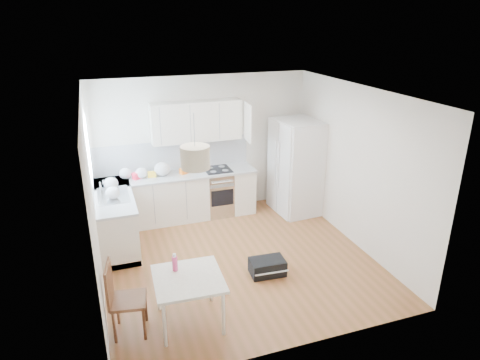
% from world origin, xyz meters
% --- Properties ---
extents(floor, '(4.20, 4.20, 0.00)m').
position_xyz_m(floor, '(0.00, 0.00, 0.00)').
color(floor, brown).
rests_on(floor, ground).
extents(ceiling, '(4.20, 4.20, 0.00)m').
position_xyz_m(ceiling, '(0.00, 0.00, 2.70)').
color(ceiling, white).
rests_on(ceiling, wall_back).
extents(wall_back, '(4.20, 0.00, 4.20)m').
position_xyz_m(wall_back, '(0.00, 2.10, 1.35)').
color(wall_back, silver).
rests_on(wall_back, floor).
extents(wall_left, '(0.00, 4.20, 4.20)m').
position_xyz_m(wall_left, '(-2.10, 0.00, 1.35)').
color(wall_left, silver).
rests_on(wall_left, floor).
extents(wall_right, '(0.00, 4.20, 4.20)m').
position_xyz_m(wall_right, '(2.10, 0.00, 1.35)').
color(wall_right, silver).
rests_on(wall_right, floor).
extents(window_glassblock, '(0.02, 1.00, 1.00)m').
position_xyz_m(window_glassblock, '(-2.09, 1.15, 1.75)').
color(window_glassblock, '#BFE0F9').
rests_on(window_glassblock, wall_left).
extents(cabinets_back, '(3.00, 0.60, 0.88)m').
position_xyz_m(cabinets_back, '(-0.60, 1.80, 0.44)').
color(cabinets_back, white).
rests_on(cabinets_back, floor).
extents(cabinets_left, '(0.60, 1.80, 0.88)m').
position_xyz_m(cabinets_left, '(-1.80, 1.20, 0.44)').
color(cabinets_left, white).
rests_on(cabinets_left, floor).
extents(counter_back, '(3.02, 0.64, 0.04)m').
position_xyz_m(counter_back, '(-0.60, 1.80, 0.90)').
color(counter_back, '#ACAFB1').
rests_on(counter_back, cabinets_back).
extents(counter_left, '(0.64, 1.82, 0.04)m').
position_xyz_m(counter_left, '(-1.80, 1.20, 0.90)').
color(counter_left, '#ACAFB1').
rests_on(counter_left, cabinets_left).
extents(backsplash_back, '(3.00, 0.01, 0.58)m').
position_xyz_m(backsplash_back, '(-0.60, 2.09, 1.21)').
color(backsplash_back, silver).
rests_on(backsplash_back, wall_back).
extents(backsplash_left, '(0.01, 1.80, 0.58)m').
position_xyz_m(backsplash_left, '(-2.09, 1.20, 1.21)').
color(backsplash_left, silver).
rests_on(backsplash_left, wall_left).
extents(upper_cabinets, '(1.70, 0.32, 0.75)m').
position_xyz_m(upper_cabinets, '(-0.15, 1.94, 1.88)').
color(upper_cabinets, white).
rests_on(upper_cabinets, wall_back).
extents(range_oven, '(0.50, 0.61, 0.88)m').
position_xyz_m(range_oven, '(0.20, 1.80, 0.44)').
color(range_oven, silver).
rests_on(range_oven, floor).
extents(sink, '(0.50, 0.80, 0.16)m').
position_xyz_m(sink, '(-1.80, 1.15, 0.92)').
color(sink, silver).
rests_on(sink, counter_left).
extents(refrigerator, '(0.95, 0.99, 1.87)m').
position_xyz_m(refrigerator, '(1.72, 1.41, 0.93)').
color(refrigerator, white).
rests_on(refrigerator, floor).
extents(dining_table, '(0.89, 0.89, 0.67)m').
position_xyz_m(dining_table, '(-1.07, -1.24, 0.60)').
color(dining_table, beige).
rests_on(dining_table, floor).
extents(dining_chair, '(0.48, 0.48, 0.98)m').
position_xyz_m(dining_chair, '(-1.81, -1.18, 0.49)').
color(dining_chair, '#442714').
rests_on(dining_chair, floor).
extents(drink_bottle, '(0.09, 0.09, 0.24)m').
position_xyz_m(drink_bottle, '(-1.19, -1.03, 0.79)').
color(drink_bottle, '#E33F80').
rests_on(drink_bottle, dining_table).
extents(gym_bag, '(0.55, 0.38, 0.24)m').
position_xyz_m(gym_bag, '(0.30, -0.54, 0.12)').
color(gym_bag, black).
rests_on(gym_bag, floor).
extents(pendant_lamp, '(0.40, 0.40, 0.27)m').
position_xyz_m(pendant_lamp, '(-0.89, -1.10, 2.18)').
color(pendant_lamp, beige).
rests_on(pendant_lamp, ceiling).
extents(grocery_bag_a, '(0.23, 0.20, 0.21)m').
position_xyz_m(grocery_bag_a, '(-1.53, 1.87, 1.02)').
color(grocery_bag_a, white).
rests_on(grocery_bag_a, counter_back).
extents(grocery_bag_b, '(0.22, 0.19, 0.20)m').
position_xyz_m(grocery_bag_b, '(-1.25, 1.82, 1.02)').
color(grocery_bag_b, white).
rests_on(grocery_bag_b, counter_back).
extents(grocery_bag_c, '(0.29, 0.25, 0.26)m').
position_xyz_m(grocery_bag_c, '(-0.86, 1.82, 1.05)').
color(grocery_bag_c, white).
rests_on(grocery_bag_c, counter_back).
extents(grocery_bag_d, '(0.24, 0.21, 0.22)m').
position_xyz_m(grocery_bag_d, '(-1.81, 1.43, 1.03)').
color(grocery_bag_d, white).
rests_on(grocery_bag_d, counter_back).
extents(grocery_bag_e, '(0.23, 0.20, 0.21)m').
position_xyz_m(grocery_bag_e, '(-1.81, 1.00, 1.02)').
color(grocery_bag_e, white).
rests_on(grocery_bag_e, counter_left).
extents(snack_orange, '(0.19, 0.16, 0.11)m').
position_xyz_m(snack_orange, '(-0.46, 1.80, 0.97)').
color(snack_orange, orange).
rests_on(snack_orange, counter_back).
extents(snack_yellow, '(0.16, 0.11, 0.10)m').
position_xyz_m(snack_yellow, '(-1.06, 1.82, 0.97)').
color(snack_yellow, yellow).
rests_on(snack_yellow, counter_back).
extents(snack_red, '(0.21, 0.18, 0.12)m').
position_xyz_m(snack_red, '(-1.32, 1.81, 0.98)').
color(snack_red, red).
rests_on(snack_red, counter_back).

